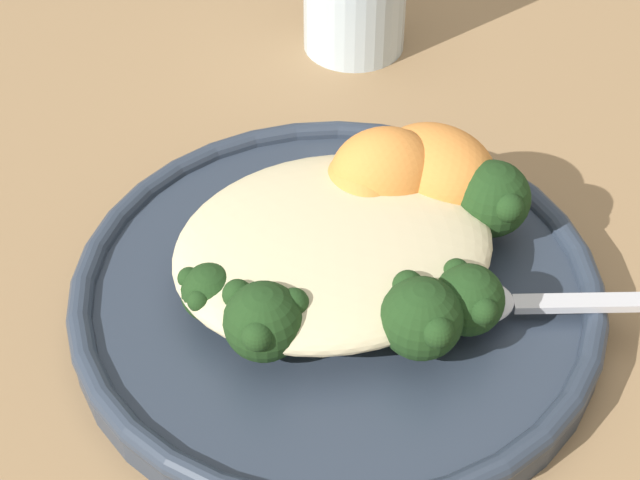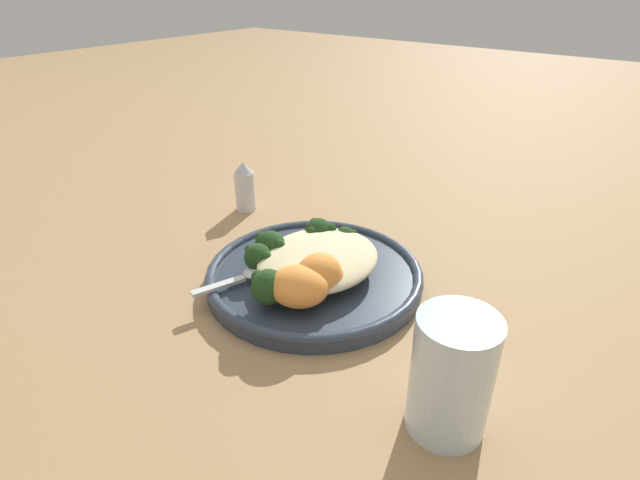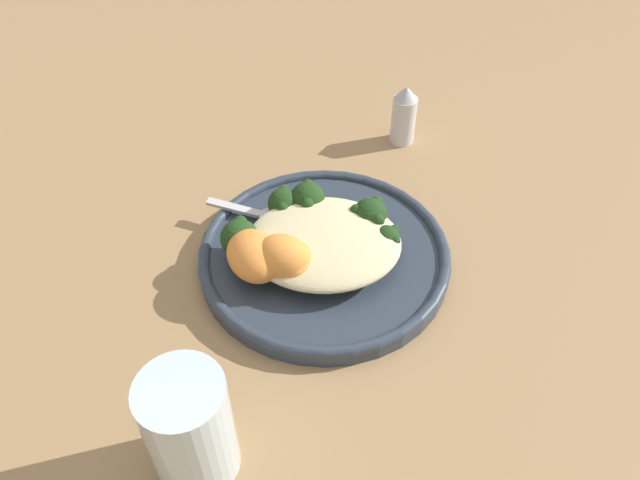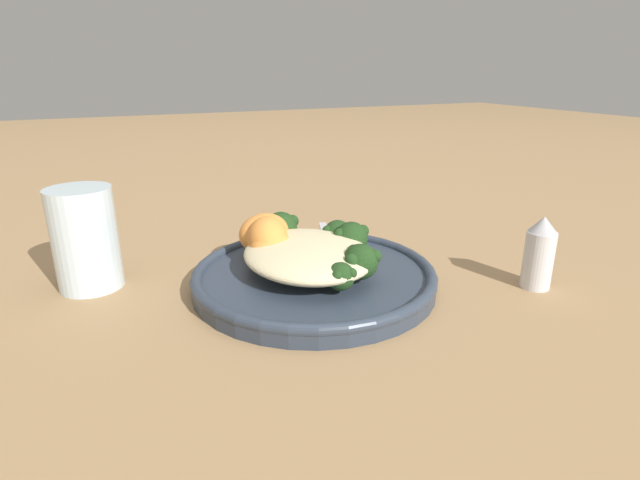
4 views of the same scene
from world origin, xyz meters
The scene contains 14 objects.
ground_plane centered at (0.00, 0.00, 0.00)m, with size 4.00×4.00×0.00m, color #9E7A51.
plate centered at (0.02, -0.01, 0.01)m, with size 0.25×0.25×0.02m.
quinoa_mound centered at (0.02, -0.02, 0.04)m, with size 0.15×0.13×0.03m, color beige.
broccoli_stalk_0 centered at (0.05, -0.02, 0.03)m, with size 0.11×0.04×0.03m.
broccoli_stalk_1 centered at (0.05, 0.00, 0.04)m, with size 0.09×0.08×0.04m.
broccoli_stalk_2 centered at (0.00, 0.02, 0.04)m, with size 0.04×0.13×0.04m.
broccoli_stalk_3 centered at (-0.02, 0.02, 0.04)m, with size 0.07×0.12×0.03m.
broccoli_stalk_4 centered at (-0.06, -0.02, 0.04)m, with size 0.11×0.04×0.04m.
sweet_potato_chunk_0 centered at (-0.01, -0.05, 0.04)m, with size 0.04×0.04×0.04m, color orange.
sweet_potato_chunk_1 centered at (-0.02, -0.05, 0.05)m, with size 0.05×0.04×0.05m, color orange.
sweet_potato_chunk_2 centered at (-0.05, -0.05, 0.04)m, with size 0.06×0.05×0.04m, color orange.
spoon centered at (-0.04, 0.03, 0.03)m, with size 0.10×0.05×0.01m.
water_glass centered at (-0.08, -0.22, 0.05)m, with size 0.06×0.06×0.10m, color silver.
salt_shaker centered at (0.11, 0.19, 0.04)m, with size 0.03×0.03×0.08m.
Camera 3 is at (0.01, -0.44, 0.46)m, focal length 35.00 mm.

